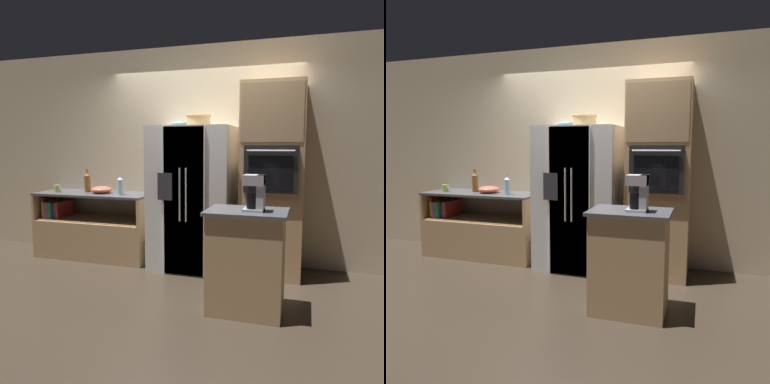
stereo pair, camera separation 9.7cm
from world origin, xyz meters
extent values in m
plane|color=#382D23|center=(0.00, 0.00, 0.00)|extent=(20.00, 20.00, 0.00)
cube|color=beige|center=(0.00, 0.41, 1.40)|extent=(12.00, 0.06, 2.80)
cube|color=tan|center=(-1.45, 0.07, 0.26)|extent=(1.60, 0.62, 0.52)
cube|color=tan|center=(-1.45, 0.07, 0.52)|extent=(1.53, 0.57, 0.02)
cube|color=tan|center=(-2.23, 0.07, 0.69)|extent=(0.04, 0.62, 0.34)
cube|color=tan|center=(-0.67, 0.07, 0.69)|extent=(0.04, 0.62, 0.34)
cube|color=#4C4C51|center=(-1.45, 0.07, 0.87)|extent=(1.60, 0.62, 0.03)
cube|color=#B72D28|center=(-2.18, 0.04, 0.67)|extent=(0.03, 0.29, 0.27)
cube|color=gold|center=(-2.13, 0.04, 0.64)|extent=(0.04, 0.40, 0.22)
cube|color=#934784|center=(-2.08, 0.04, 0.64)|extent=(0.05, 0.44, 0.22)
cube|color=#337A4C|center=(-2.02, 0.04, 0.64)|extent=(0.06, 0.44, 0.23)
cube|color=#284C8E|center=(-1.96, 0.04, 0.64)|extent=(0.04, 0.35, 0.21)
cube|color=#B72D28|center=(-1.92, 0.04, 0.64)|extent=(0.04, 0.38, 0.22)
cube|color=silver|center=(-0.04, 0.03, 0.88)|extent=(0.99, 0.71, 1.76)
cube|color=silver|center=(-0.04, -0.34, 0.88)|extent=(0.49, 0.02, 1.72)
cube|color=silver|center=(-0.03, -0.34, 0.88)|extent=(0.49, 0.02, 1.72)
cylinder|color=#B2B2B7|center=(-0.08, -0.37, 0.97)|extent=(0.02, 0.02, 0.61)
cylinder|color=#B2B2B7|center=(0.00, -0.37, 0.97)|extent=(0.02, 0.02, 0.61)
cube|color=#2D2D33|center=(-0.26, -0.36, 1.05)|extent=(0.18, 0.01, 0.32)
cube|color=tan|center=(0.93, 0.07, 1.11)|extent=(0.70, 0.63, 2.23)
cube|color=black|center=(0.93, -0.27, 1.27)|extent=(0.58, 0.04, 0.52)
cube|color=black|center=(0.93, -0.29, 1.24)|extent=(0.47, 0.01, 0.36)
cylinder|color=#B2B2B7|center=(0.93, -0.30, 1.47)|extent=(0.51, 0.02, 0.02)
cube|color=#A68259|center=(0.93, -0.25, 1.88)|extent=(0.66, 0.01, 0.63)
cube|color=tan|center=(0.80, -1.05, 0.46)|extent=(0.67, 0.49, 0.92)
cube|color=#4C4C51|center=(0.80, -1.05, 0.93)|extent=(0.73, 0.53, 0.03)
cylinder|color=tan|center=(0.05, -0.03, 1.82)|extent=(0.28, 0.28, 0.12)
torus|color=tan|center=(0.05, -0.03, 1.88)|extent=(0.30, 0.30, 0.02)
ellipsoid|color=#668C99|center=(-0.21, 0.04, 1.79)|extent=(0.23, 0.23, 0.07)
cylinder|color=silver|center=(-1.02, -0.01, 0.98)|extent=(0.08, 0.08, 0.20)
cone|color=silver|center=(-1.02, -0.01, 1.11)|extent=(0.08, 0.08, 0.05)
cylinder|color=silver|center=(-1.02, -0.01, 1.14)|extent=(0.03, 0.03, 0.03)
cylinder|color=brown|center=(-1.58, 0.10, 1.00)|extent=(0.08, 0.08, 0.23)
cone|color=brown|center=(-1.58, 0.10, 1.14)|extent=(0.08, 0.08, 0.05)
cylinder|color=brown|center=(-1.58, 0.10, 1.18)|extent=(0.03, 0.03, 0.04)
cylinder|color=#B2D166|center=(-1.99, -0.03, 0.94)|extent=(0.08, 0.08, 0.10)
torus|color=#B2D166|center=(-1.94, -0.03, 0.94)|extent=(0.07, 0.01, 0.07)
ellipsoid|color=#DB664C|center=(-1.34, 0.06, 0.93)|extent=(0.28, 0.28, 0.09)
cube|color=#B2B2B7|center=(0.87, -1.09, 0.96)|extent=(0.18, 0.17, 0.02)
cylinder|color=black|center=(0.85, -1.09, 1.04)|extent=(0.10, 0.10, 0.14)
cube|color=#B2B2B7|center=(0.93, -1.09, 1.11)|extent=(0.06, 0.15, 0.32)
cube|color=#B2B2B7|center=(0.87, -1.09, 1.23)|extent=(0.18, 0.17, 0.09)
camera|label=1|loc=(1.31, -4.36, 1.53)|focal=35.00mm
camera|label=2|loc=(1.41, -4.33, 1.53)|focal=35.00mm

